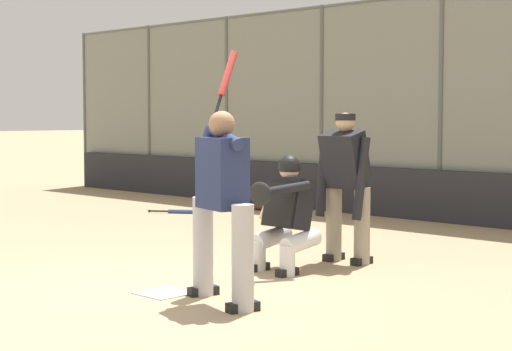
{
  "coord_description": "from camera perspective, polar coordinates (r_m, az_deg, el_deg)",
  "views": [
    {
      "loc": [
        -6.03,
        4.94,
        1.63
      ],
      "look_at": [
        -0.2,
        -1.0,
        1.05
      ],
      "focal_mm": 60.0,
      "sensor_mm": 36.0,
      "label": 1
    }
  ],
  "objects": [
    {
      "name": "ground_plane",
      "position": [
        7.97,
        -6.13,
        -7.84
      ],
      "size": [
        160.0,
        160.0,
        0.0
      ],
      "primitive_type": "plane",
      "color": "tan"
    },
    {
      "name": "fielding_glove_on_dirt",
      "position": [
        14.87,
        0.14,
        -2.1
      ],
      "size": [
        0.32,
        0.24,
        0.11
      ],
      "color": "#56331E",
      "rests_on": "ground_plane"
    },
    {
      "name": "spare_bat_near_backstop",
      "position": [
        14.4,
        -5.22,
        -2.4
      ],
      "size": [
        0.7,
        0.5,
        0.07
      ],
      "rotation": [
        0.0,
        0.0,
        3.74
      ],
      "color": "black",
      "rests_on": "ground_plane"
    },
    {
      "name": "padding_wall",
      "position": [
        12.91,
        16.4,
        -1.65
      ],
      "size": [
        21.15,
        0.18,
        0.8
      ],
      "primitive_type": "cube",
      "color": "#28282D",
      "rests_on": "ground_plane"
    },
    {
      "name": "catcher_behind_plate",
      "position": [
        8.95,
        1.89,
        -2.41
      ],
      "size": [
        0.64,
        0.75,
        1.22
      ],
      "rotation": [
        0.0,
        0.0,
        -0.01
      ],
      "color": "silver",
      "rests_on": "ground_plane"
    },
    {
      "name": "batter_at_plate",
      "position": [
        7.41,
        -2.27,
        -1.56
      ],
      "size": [
        0.91,
        0.84,
        2.24
      ],
      "rotation": [
        0.0,
        0.0,
        -0.27
      ],
      "color": "#B7B7BC",
      "rests_on": "ground_plane"
    },
    {
      "name": "umpire_home",
      "position": [
        9.49,
        6.0,
        -0.48
      ],
      "size": [
        0.68,
        0.41,
        1.67
      ],
      "rotation": [
        0.0,
        0.0,
        0.02
      ],
      "color": "gray",
      "rests_on": "ground_plane"
    },
    {
      "name": "home_plate_marker",
      "position": [
        7.97,
        -6.13,
        -7.8
      ],
      "size": [
        0.43,
        0.43,
        0.01
      ],
      "primitive_type": "cube",
      "color": "white",
      "rests_on": "ground_plane"
    }
  ]
}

